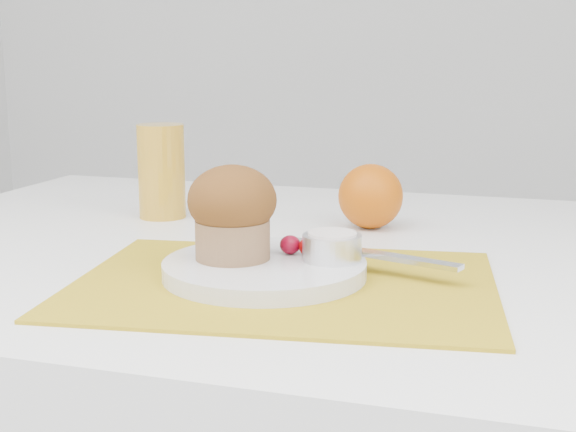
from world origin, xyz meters
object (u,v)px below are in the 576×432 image
(plate, at_px, (264,269))
(muffin, at_px, (232,211))
(orange, at_px, (371,196))
(juice_glass, at_px, (162,171))

(plate, relative_size, muffin, 2.14)
(orange, height_order, muffin, muffin)
(orange, bearing_deg, juice_glass, -176.69)
(plate, distance_m, orange, 0.28)
(plate, height_order, muffin, muffin)
(orange, distance_m, juice_glass, 0.29)
(orange, xyz_separation_m, muffin, (-0.09, -0.27, 0.03))
(orange, relative_size, juice_glass, 0.65)
(muffin, bearing_deg, plate, 0.31)
(plate, xyz_separation_m, muffin, (-0.03, -0.00, 0.06))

